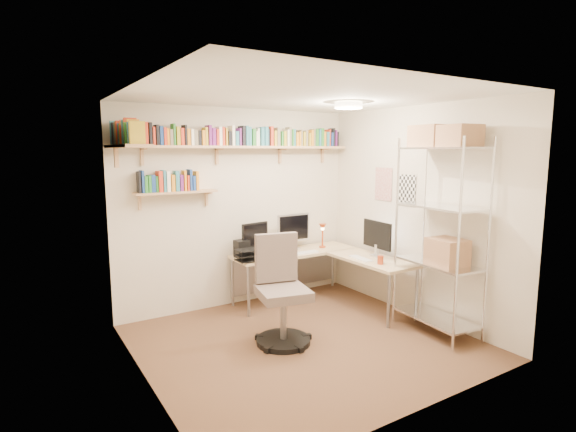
# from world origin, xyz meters

# --- Properties ---
(ground) EXTENTS (3.20, 3.20, 0.00)m
(ground) POSITION_xyz_m (0.00, 0.00, 0.00)
(ground) COLOR #4E2B21
(ground) RESTS_ON ground
(room_shell) EXTENTS (3.24, 3.04, 2.52)m
(room_shell) POSITION_xyz_m (0.00, 0.00, 1.55)
(room_shell) COLOR beige
(room_shell) RESTS_ON ground
(wall_shelves) EXTENTS (3.12, 1.09, 0.80)m
(wall_shelves) POSITION_xyz_m (-0.41, 1.30, 2.03)
(wall_shelves) COLOR tan
(wall_shelves) RESTS_ON ground
(corner_desk) EXTENTS (1.76, 1.68, 1.15)m
(corner_desk) POSITION_xyz_m (0.69, 0.96, 0.65)
(corner_desk) COLOR beige
(corner_desk) RESTS_ON ground
(office_chair) EXTENTS (0.60, 0.61, 1.12)m
(office_chair) POSITION_xyz_m (-0.19, 0.15, 0.47)
(office_chair) COLOR black
(office_chair) RESTS_ON ground
(wire_rack) EXTENTS (0.53, 0.95, 2.25)m
(wire_rack) POSITION_xyz_m (1.36, -0.58, 1.48)
(wire_rack) COLOR silver
(wire_rack) RESTS_ON ground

